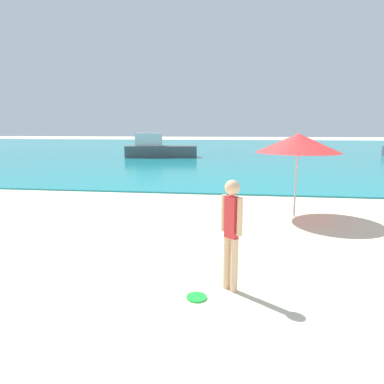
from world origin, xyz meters
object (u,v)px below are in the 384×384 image
at_px(person_standing, 231,229).
at_px(boat_near, 159,149).
at_px(frisbee, 197,297).
at_px(beach_umbrella, 298,143).

bearing_deg(person_standing, boat_near, 146.03).
relative_size(frisbee, boat_near, 0.05).
height_order(frisbee, beach_umbrella, beach_umbrella).
xyz_separation_m(frisbee, beach_umbrella, (2.12, 4.80, 1.98)).
relative_size(person_standing, frisbee, 5.71).
bearing_deg(boat_near, beach_umbrella, -73.39).
relative_size(frisbee, beach_umbrella, 0.13).
bearing_deg(frisbee, boat_near, 104.47).
distance_m(person_standing, frisbee, 1.09).
height_order(person_standing, beach_umbrella, beach_umbrella).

